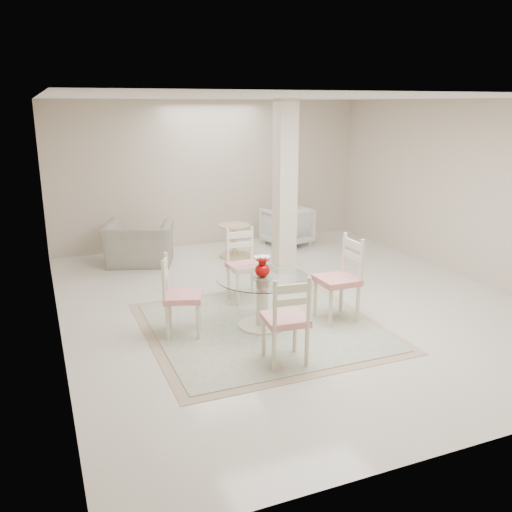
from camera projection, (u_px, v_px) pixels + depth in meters
name	position (u px, v px, depth m)	size (l,w,h in m)	color
ground	(291.00, 301.00, 7.46)	(7.00, 7.00, 0.00)	silver
room_shell	(293.00, 166.00, 6.96)	(6.02, 7.02, 2.71)	beige
column	(285.00, 189.00, 8.43)	(0.30, 0.30, 2.70)	beige
area_rug	(262.00, 327.00, 6.60)	(2.76, 2.76, 0.02)	tan
dining_table	(262.00, 302.00, 6.51)	(1.11, 1.11, 0.64)	beige
red_vase	(262.00, 267.00, 6.39)	(0.21, 0.18, 0.27)	#A00504
dining_chair_east	(343.00, 272.00, 6.67)	(0.48, 0.48, 1.18)	beige
dining_chair_north	(243.00, 259.00, 7.39)	(0.44, 0.44, 1.09)	beige
dining_chair_west	(176.00, 290.00, 6.23)	(0.54, 0.54, 1.06)	beige
dining_chair_south	(287.00, 314.00, 5.49)	(0.48, 0.48, 1.08)	beige
recliner_taupe	(139.00, 244.00, 9.10)	(1.10, 0.96, 0.71)	gray
armchair_white	(287.00, 226.00, 10.37)	(0.77, 0.80, 0.72)	silver
side_table	(235.00, 242.00, 9.55)	(0.56, 0.56, 0.58)	#D3B982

